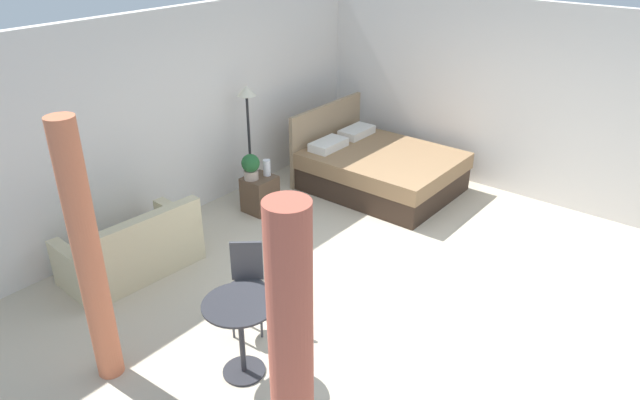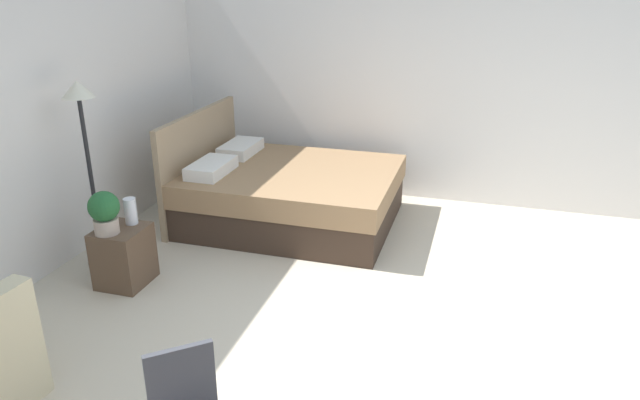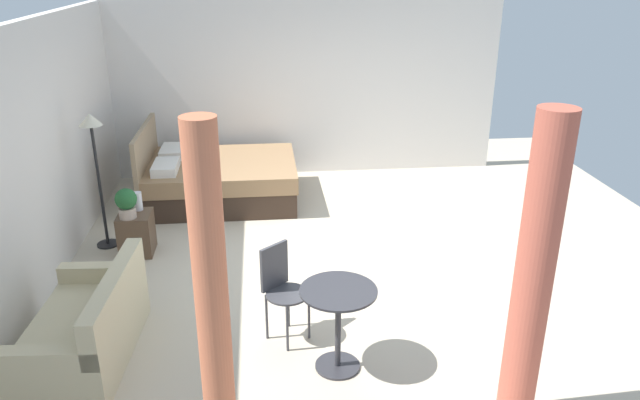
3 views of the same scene
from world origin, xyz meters
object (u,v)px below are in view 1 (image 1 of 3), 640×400
object	(u,v)px
nightstand	(260,194)
floor_lamp	(248,112)
potted_plant	(251,166)
balcony_table	(241,325)
bed	(378,169)
couch	(132,252)
vase	(267,168)
cafe_chair_near_window	(247,278)

from	to	relation	value
nightstand	floor_lamp	xyz separation A→B (m)	(0.24, 0.40, 1.01)
potted_plant	balcony_table	distance (m)	3.09
floor_lamp	bed	bearing A→B (deg)	-42.90
floor_lamp	couch	bearing A→B (deg)	-171.09
couch	vase	world-z (taller)	couch
nightstand	bed	bearing A→B (deg)	-28.12
couch	cafe_chair_near_window	world-z (taller)	cafe_chair_near_window
couch	potted_plant	bearing A→B (deg)	-0.20
couch	potted_plant	xyz separation A→B (m)	(1.89, -0.01, 0.41)
floor_lamp	balcony_table	bearing A→B (deg)	-136.55
floor_lamp	balcony_table	distance (m)	3.66
couch	vase	xyz separation A→B (m)	(2.11, -0.09, 0.33)
floor_lamp	cafe_chair_near_window	xyz separation A→B (m)	(-2.08, -2.02, -0.72)
potted_plant	balcony_table	world-z (taller)	potted_plant
couch	floor_lamp	xyz separation A→B (m)	(2.24, 0.35, 0.99)
bed	couch	bearing A→B (deg)	165.84
potted_plant	floor_lamp	size ratio (longest dim) A/B	0.22
cafe_chair_near_window	bed	bearing A→B (deg)	12.49
potted_plant	couch	bearing A→B (deg)	179.80
vase	balcony_table	world-z (taller)	balcony_table
nightstand	potted_plant	world-z (taller)	potted_plant
potted_plant	floor_lamp	xyz separation A→B (m)	(0.34, 0.36, 0.58)
bed	potted_plant	xyz separation A→B (m)	(-1.70, 0.90, 0.37)
potted_plant	vase	distance (m)	0.25
cafe_chair_near_window	floor_lamp	bearing A→B (deg)	44.12
bed	floor_lamp	world-z (taller)	floor_lamp
nightstand	potted_plant	xyz separation A→B (m)	(-0.10, 0.05, 0.43)
bed	couch	world-z (taller)	bed
vase	balcony_table	bearing A→B (deg)	-140.70
couch	bed	bearing A→B (deg)	-14.16
bed	cafe_chair_near_window	bearing A→B (deg)	-167.51
potted_plant	nightstand	bearing A→B (deg)	-24.59
nightstand	balcony_table	xyz separation A→B (m)	(-2.36, -2.06, 0.27)
couch	potted_plant	world-z (taller)	potted_plant
nightstand	potted_plant	size ratio (longest dim) A/B	1.41
balcony_table	nightstand	bearing A→B (deg)	41.16
couch	balcony_table	size ratio (longest dim) A/B	2.01
bed	balcony_table	distance (m)	4.14
couch	vase	distance (m)	2.14
bed	vase	size ratio (longest dim) A/B	9.49
bed	couch	distance (m)	3.71
nightstand	cafe_chair_near_window	distance (m)	2.46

